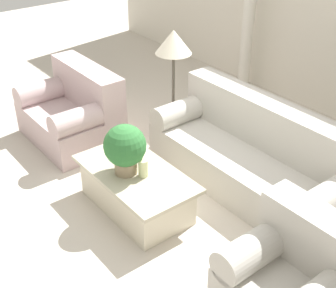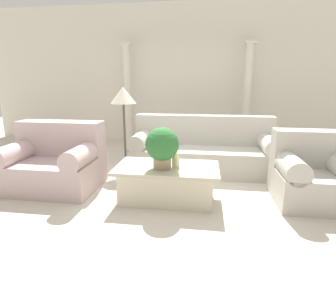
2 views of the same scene
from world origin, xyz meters
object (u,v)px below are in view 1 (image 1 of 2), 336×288
Objects in this scene: floor_lamp at (174,46)px; armchair at (294,278)px; potted_plant at (125,147)px; sofa_long at (254,156)px; loveseat at (74,111)px; coffee_table at (136,190)px.

floor_lamp reaches higher than armchair.
potted_plant reaches higher than armchair.
sofa_long and loveseat have the same top height.
floor_lamp reaches higher than potted_plant.
sofa_long is at bearing 69.61° from potted_plant.
floor_lamp is 1.56× the size of armchair.
armchair is at bearing 6.03° from coffee_table.
potted_plant is at bearing -110.39° from sofa_long.
floor_lamp reaches higher than loveseat.
armchair is at bearing -37.44° from sofa_long.
potted_plant is (1.59, -0.28, 0.35)m from loveseat.
floor_lamp is (-0.91, 1.20, 0.98)m from coffee_table.
loveseat reaches higher than armchair.
loveseat is 1.66m from coffee_table.
potted_plant is (-0.48, -1.29, 0.36)m from sofa_long.
sofa_long is 1.82× the size of coffee_table.
floor_lamp is at bearing -178.92° from sofa_long.
coffee_table is 0.93× the size of floor_lamp.
armchair is at bearing 8.03° from potted_plant.
sofa_long is 4.63× the size of potted_plant.
potted_plant reaches higher than coffee_table.
loveseat is at bearing 169.96° from potted_plant.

